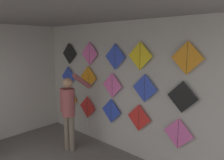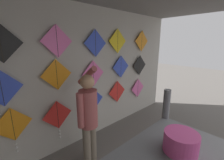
{
  "view_description": "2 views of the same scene",
  "coord_description": "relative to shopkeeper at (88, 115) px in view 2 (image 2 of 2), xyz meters",
  "views": [
    {
      "loc": [
        3.14,
        -0.04,
        2.37
      ],
      "look_at": [
        0.21,
        3.15,
        1.62
      ],
      "focal_mm": 35.0,
      "sensor_mm": 36.0,
      "label": 1
    },
    {
      "loc": [
        -1.81,
        0.86,
        2.09
      ],
      "look_at": [
        0.32,
        3.15,
        1.3
      ],
      "focal_mm": 24.0,
      "sensor_mm": 36.0,
      "label": 2
    }
  ],
  "objects": [
    {
      "name": "kite_6",
      "position": [
        -0.16,
        0.71,
        0.56
      ],
      "size": [
        0.55,
        0.01,
        0.55
      ],
      "color": "orange"
    },
    {
      "name": "kite_14",
      "position": [
        2.27,
        0.71,
        1.14
      ],
      "size": [
        0.55,
        0.01,
        0.55
      ],
      "color": "orange"
    },
    {
      "name": "kite_12",
      "position": [
        0.7,
        0.71,
        1.09
      ],
      "size": [
        0.55,
        0.01,
        0.55
      ],
      "color": "blue"
    },
    {
      "name": "kite_9",
      "position": [
        2.23,
        0.71,
        0.48
      ],
      "size": [
        0.55,
        0.01,
        0.55
      ],
      "color": "black"
    },
    {
      "name": "kite_13",
      "position": [
        1.34,
        0.71,
        1.14
      ],
      "size": [
        0.55,
        0.01,
        0.55
      ],
      "color": "yellow"
    },
    {
      "name": "kite_11",
      "position": [
        -0.1,
        0.71,
        1.13
      ],
      "size": [
        0.55,
        0.01,
        0.55
      ],
      "color": "pink"
    },
    {
      "name": "shopkeeper",
      "position": [
        0.0,
        0.0,
        0.0
      ],
      "size": [
        0.43,
        0.64,
        1.74
      ],
      "rotation": [
        0.0,
        0.0,
        0.23
      ],
      "color": "#726656",
      "rests_on": "ground"
    },
    {
      "name": "kite_0",
      "position": [
        -0.91,
        0.7,
        -0.15
      ],
      "size": [
        0.55,
        0.04,
        0.76
      ],
      "color": "orange"
    },
    {
      "name": "back_panel",
      "position": [
        0.63,
        0.8,
        0.42
      ],
      "size": [
        5.39,
        0.06,
        2.8
      ],
      "primitive_type": "cube",
      "color": "#BCB7AD",
      "rests_on": "ground"
    },
    {
      "name": "kite_3",
      "position": [
        1.34,
        0.71,
        -0.1
      ],
      "size": [
        0.55,
        0.01,
        0.55
      ],
      "color": "red"
    },
    {
      "name": "kite_8",
      "position": [
        1.47,
        0.71,
        0.52
      ],
      "size": [
        0.55,
        0.01,
        0.55
      ],
      "color": "blue"
    },
    {
      "name": "kite_5",
      "position": [
        -0.96,
        0.71,
        0.49
      ],
      "size": [
        0.55,
        0.01,
        0.55
      ],
      "color": "blue"
    },
    {
      "name": "kite_10",
      "position": [
        -0.88,
        0.71,
        1.11
      ],
      "size": [
        0.55,
        0.01,
        0.55
      ],
      "color": "black"
    },
    {
      "name": "kite_2",
      "position": [
        0.59,
        0.71,
        -0.11
      ],
      "size": [
        0.55,
        0.01,
        0.55
      ],
      "color": "blue"
    },
    {
      "name": "kite_7",
      "position": [
        0.63,
        0.71,
        0.47
      ],
      "size": [
        0.55,
        0.01,
        0.55
      ],
      "color": "pink"
    },
    {
      "name": "kite_4",
      "position": [
        2.19,
        0.71,
        -0.18
      ],
      "size": [
        0.55,
        0.01,
        0.55
      ],
      "color": "pink"
    },
    {
      "name": "kite_1",
      "position": [
        -0.21,
        0.7,
        -0.23
      ],
      "size": [
        0.55,
        0.04,
        0.76
      ],
      "color": "red"
    }
  ]
}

